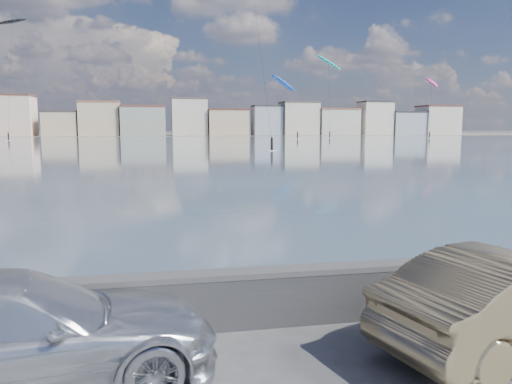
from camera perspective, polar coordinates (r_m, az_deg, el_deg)
The scene contains 9 objects.
bay_water at distance 97.07m, azimuth -10.63°, elevation 5.33°, with size 500.00×177.00×0.00m, color #364156.
far_shore_strip at distance 205.53m, azimuth -10.92°, elevation 6.40°, with size 500.00×60.00×0.00m, color #4C473D.
seawall at distance 8.74m, azimuth -4.90°, elevation -11.86°, with size 400.00×0.36×1.08m.
far_buildings at distance 191.53m, azimuth -10.55°, elevation 8.14°, with size 240.79×13.26×14.60m.
car_silver at distance 7.47m, azimuth -26.31°, elevation -14.38°, with size 2.21×5.43×1.58m, color silver.
kitesurfer_0 at distance 152.90m, azimuth 3.15°, elevation 12.25°, with size 9.18×17.26×19.03m.
kitesurfer_8 at distance 151.04m, azimuth -26.15°, elevation 16.94°, with size 9.16×15.40×31.65m.
kitesurfer_13 at distance 162.22m, azimuth 19.46°, elevation 11.66°, with size 6.58×10.87×18.97m.
kitesurfer_14 at distance 161.98m, azimuth 8.29°, elevation 14.36°, with size 8.68×10.55×26.30m.
Camera 1 is at (-0.86, -5.50, 3.48)m, focal length 35.00 mm.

